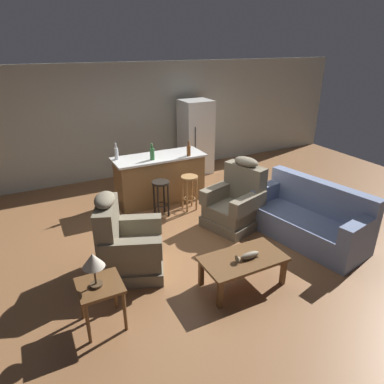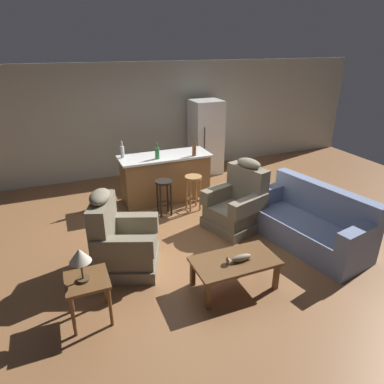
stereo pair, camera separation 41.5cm
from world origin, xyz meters
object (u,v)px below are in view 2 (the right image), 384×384
at_px(fish_figurine, 239,258).
at_px(couch, 310,224).
at_px(bottle_tall_green, 157,153).
at_px(end_table, 88,286).
at_px(bar_stool_right, 193,186).
at_px(kitchen_island, 165,178).
at_px(recliner_near_lamp, 121,242).
at_px(bottle_short_amber, 122,152).
at_px(coffee_table, 235,263).
at_px(recliner_near_island, 238,204).
at_px(table_lamp, 80,257).
at_px(refrigerator, 206,137).
at_px(bottle_wine_dark, 194,150).
at_px(bar_stool_left, 164,191).

xyz_separation_m(fish_figurine, couch, (1.61, 0.55, -0.12)).
distance_m(couch, bottle_tall_green, 3.02).
relative_size(end_table, bar_stool_right, 0.82).
distance_m(fish_figurine, kitchen_island, 3.02).
bearing_deg(recliner_near_lamp, bottle_short_amber, 97.76).
xyz_separation_m(coffee_table, bottle_short_amber, (-0.75, 3.14, 0.71)).
bearing_deg(end_table, coffee_table, -4.06).
distance_m(coffee_table, kitchen_island, 2.98).
bearing_deg(recliner_near_island, end_table, 8.31).
height_order(bottle_tall_green, bottle_short_amber, bottle_short_amber).
xyz_separation_m(fish_figurine, bottle_tall_green, (-0.19, 2.87, 0.61)).
xyz_separation_m(couch, table_lamp, (-3.50, -0.38, 0.53)).
bearing_deg(bar_stool_right, refrigerator, 59.27).
distance_m(recliner_near_island, bottle_short_amber, 2.42).
distance_m(fish_figurine, recliner_near_lamp, 1.66).
xyz_separation_m(table_lamp, kitchen_island, (1.89, 2.85, -0.39)).
bearing_deg(fish_figurine, kitchen_island, 89.86).
height_order(coffee_table, kitchen_island, kitchen_island).
height_order(coffee_table, table_lamp, table_lamp).
height_order(bar_stool_right, bottle_wine_dark, bottle_wine_dark).
bearing_deg(recliner_near_lamp, kitchen_island, 78.00).
height_order(kitchen_island, bottle_short_amber, bottle_short_amber).
xyz_separation_m(fish_figurine, kitchen_island, (0.01, 3.02, 0.02)).
height_order(end_table, bottle_tall_green, bottle_tall_green).
bearing_deg(end_table, bottle_tall_green, 58.26).
xyz_separation_m(refrigerator, bottle_tall_green, (-1.63, -1.36, 0.19)).
height_order(kitchen_island, refrigerator, refrigerator).
relative_size(kitchen_island, bar_stool_right, 2.65).
xyz_separation_m(refrigerator, bottle_wine_dark, (-0.91, -1.45, 0.18)).
height_order(coffee_table, bar_stool_left, bar_stool_left).
bearing_deg(kitchen_island, refrigerator, 39.85).
distance_m(coffee_table, bar_stool_left, 2.36).
xyz_separation_m(table_lamp, bottle_tall_green, (1.70, 2.70, 0.20)).
relative_size(recliner_near_lamp, refrigerator, 0.68).
height_order(end_table, refrigerator, refrigerator).
bearing_deg(couch, end_table, -4.93).
distance_m(couch, recliner_near_lamp, 2.96).
distance_m(bottle_tall_green, bottle_short_amber, 0.68).
xyz_separation_m(couch, kitchen_island, (-1.60, 2.47, 0.14)).
distance_m(couch, table_lamp, 3.56).
relative_size(bottle_tall_green, bottle_short_amber, 0.99).
distance_m(end_table, kitchen_island, 3.40).
bearing_deg(bar_stool_right, fish_figurine, -98.49).
xyz_separation_m(kitchen_island, bottle_wine_dark, (0.53, -0.25, 0.58)).
xyz_separation_m(recliner_near_island, bottle_tall_green, (-1.00, 1.39, 0.65)).
bearing_deg(end_table, kitchen_island, 56.86).
height_order(bar_stool_right, bottle_short_amber, bottle_short_amber).
height_order(kitchen_island, bottle_wine_dark, bottle_wine_dark).
distance_m(bottle_tall_green, bottle_wine_dark, 0.73).
bearing_deg(recliner_near_island, kitchen_island, -80.32).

